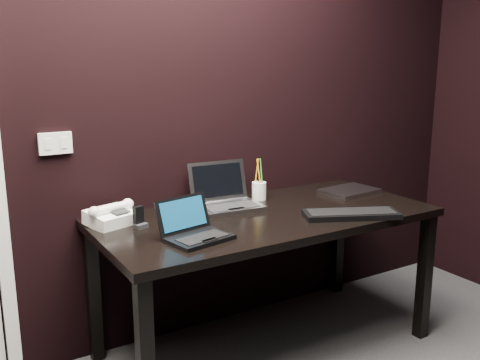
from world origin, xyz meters
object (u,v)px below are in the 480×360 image
closed_laptop (349,191)px  silver_laptop (226,199)px  desk (266,228)px  mobile_phone (139,220)px  netbook (195,231)px  ext_keyboard (351,214)px  desk_phone (111,216)px  pen_cup (259,190)px

closed_laptop → silver_laptop: bearing=172.8°
desk → closed_laptop: bearing=9.3°
desk → mobile_phone: (-0.63, 0.11, 0.12)m
netbook → closed_laptop: size_ratio=0.92×
silver_laptop → mobile_phone: size_ratio=3.48×
desk → netbook: size_ratio=5.55×
desk → netbook: 0.52m
desk → ext_keyboard: 0.43m
netbook → mobile_phone: (-0.15, 0.27, 0.00)m
desk → desk_phone: (-0.73, 0.22, 0.12)m
desk → closed_laptop: closed_laptop is taller
silver_laptop → desk: bearing=-60.1°
desk_phone → netbook: bearing=-57.2°
closed_laptop → pen_cup: size_ratio=1.44×
netbook → desk_phone: size_ratio=1.23×
ext_keyboard → closed_laptop: bearing=48.5°
silver_laptop → closed_laptop: size_ratio=1.05×
netbook → pen_cup: size_ratio=1.33×
netbook → desk_phone: (-0.25, 0.38, 0.01)m
netbook → silver_laptop: (0.36, 0.36, 0.01)m
netbook → silver_laptop: bearing=44.9°
desk → closed_laptop: (0.65, 0.11, 0.09)m
closed_laptop → desk_phone: (-1.38, 0.12, 0.03)m
silver_laptop → netbook: bearing=-135.1°
closed_laptop → pen_cup: 0.56m
desk → mobile_phone: size_ratio=16.91×
netbook → ext_keyboard: size_ratio=0.62×
ext_keyboard → closed_laptop: 0.50m
netbook → mobile_phone: netbook is taller
silver_laptop → pen_cup: (0.24, 0.05, 0.01)m
silver_laptop → pen_cup: size_ratio=1.52×
desk → silver_laptop: (-0.12, 0.20, 0.12)m
closed_laptop → mobile_phone: bearing=179.8°
ext_keyboard → pen_cup: bearing=111.8°
desk → netbook: (-0.48, -0.16, 0.11)m
silver_laptop → closed_laptop: silver_laptop is taller
netbook → silver_laptop: silver_laptop is taller
desk_phone → silver_laptop: bearing=-1.7°
desk → desk_phone: size_ratio=6.83×
netbook → mobile_phone: size_ratio=3.05×
mobile_phone → ext_keyboard: bearing=-21.5°
ext_keyboard → desk_phone: desk_phone is taller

